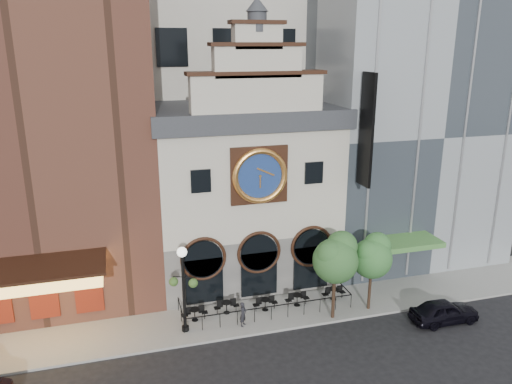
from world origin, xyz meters
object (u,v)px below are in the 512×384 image
(bistro_2, at_px, (265,303))
(bistro_1, at_px, (227,306))
(bistro_0, at_px, (195,314))
(car_right, at_px, (444,311))
(tree_left, at_px, (336,257))
(pedestrian, at_px, (243,314))
(lamppost, at_px, (183,280))
(tree_right, at_px, (372,255))
(bistro_4, at_px, (334,293))
(bistro_3, at_px, (297,299))

(bistro_2, bearing_deg, bistro_1, 172.50)
(bistro_0, relative_size, bistro_2, 1.00)
(bistro_1, distance_m, car_right, 13.26)
(bistro_2, height_order, tree_left, tree_left)
(pedestrian, height_order, lamppost, lamppost)
(bistro_0, xyz_separation_m, bistro_2, (4.46, -0.01, 0.00))
(tree_right, bearing_deg, car_right, -33.77)
(bistro_0, xyz_separation_m, bistro_1, (2.05, 0.31, 0.00))
(tree_right, bearing_deg, tree_left, -172.54)
(bistro_0, distance_m, tree_left, 9.17)
(bistro_1, height_order, bistro_4, same)
(bistro_0, relative_size, pedestrian, 1.04)
(car_right, bearing_deg, bistro_4, 53.22)
(tree_left, bearing_deg, bistro_1, 160.22)
(bistro_0, distance_m, bistro_3, 6.59)
(car_right, relative_size, tree_right, 0.85)
(bistro_2, distance_m, lamppost, 5.95)
(bistro_1, distance_m, lamppost, 4.13)
(bistro_2, relative_size, bistro_4, 1.00)
(bistro_2, height_order, bistro_4, same)
(bistro_4, bearing_deg, bistro_2, -178.97)
(car_right, relative_size, tree_left, 0.77)
(bistro_4, height_order, car_right, car_right)
(bistro_3, xyz_separation_m, tree_left, (1.65, -1.91, 3.53))
(bistro_4, distance_m, lamppost, 10.32)
(pedestrian, relative_size, tree_left, 0.28)
(bistro_2, xyz_separation_m, tree_right, (6.40, -1.57, 3.18))
(bistro_4, relative_size, tree_right, 0.32)
(bistro_0, relative_size, bistro_1, 1.00)
(lamppost, bearing_deg, bistro_2, 34.55)
(car_right, bearing_deg, bistro_2, 68.83)
(bistro_2, bearing_deg, lamppost, -169.57)
(bistro_4, distance_m, car_right, 6.80)
(bistro_2, height_order, lamppost, lamppost)
(bistro_0, xyz_separation_m, tree_right, (10.86, -1.58, 3.18))
(bistro_0, bearing_deg, bistro_3, -0.07)
(bistro_1, xyz_separation_m, tree_right, (8.81, -1.89, 3.18))
(car_right, bearing_deg, tree_left, 71.97)
(car_right, xyz_separation_m, pedestrian, (-11.89, 2.70, 0.19))
(bistro_1, relative_size, pedestrian, 1.04)
(bistro_0, height_order, lamppost, lamppost)
(bistro_0, bearing_deg, tree_right, -8.26)
(tree_left, bearing_deg, pedestrian, 174.25)
(bistro_1, distance_m, tree_left, 7.47)
(bistro_3, bearing_deg, bistro_0, 179.93)
(bistro_4, bearing_deg, bistro_0, -179.51)
(bistro_1, bearing_deg, bistro_4, -1.87)
(bistro_0, distance_m, car_right, 15.12)
(pedestrian, xyz_separation_m, tree_left, (5.57, -0.56, 3.24))
(bistro_1, distance_m, bistro_4, 7.12)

